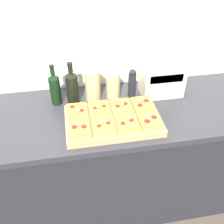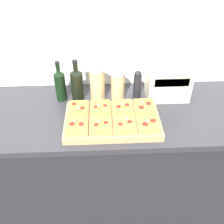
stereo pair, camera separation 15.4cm
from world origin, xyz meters
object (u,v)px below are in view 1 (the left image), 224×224
at_px(cutting_board, 113,121).
at_px(olive_oil_bottle, 55,88).
at_px(grain_jar_short, 113,85).
at_px(toaster_oven, 161,80).
at_px(grain_jar_tall, 93,84).
at_px(wine_bottle, 72,86).
at_px(pepper_mill, 132,83).

distance_m(cutting_board, olive_oil_bottle, 0.43).
height_order(grain_jar_short, toaster_oven, toaster_oven).
bearing_deg(grain_jar_tall, grain_jar_short, 0.00).
distance_m(cutting_board, grain_jar_short, 0.29).
xyz_separation_m(cutting_board, grain_jar_tall, (-0.08, 0.27, 0.09)).
height_order(cutting_board, wine_bottle, wine_bottle).
bearing_deg(grain_jar_short, pepper_mill, 0.00).
distance_m(olive_oil_bottle, grain_jar_tall, 0.24).
height_order(grain_jar_tall, grain_jar_short, grain_jar_tall).
distance_m(cutting_board, grain_jar_tall, 0.30).
distance_m(wine_bottle, grain_jar_short, 0.27).
height_order(cutting_board, olive_oil_bottle, olive_oil_bottle).
relative_size(grain_jar_tall, toaster_oven, 0.77).
relative_size(cutting_board, olive_oil_bottle, 2.02).
relative_size(grain_jar_short, pepper_mill, 1.00).
bearing_deg(wine_bottle, cutting_board, -51.54).
xyz_separation_m(wine_bottle, grain_jar_tall, (0.13, 0.00, 0.00)).
distance_m(grain_jar_tall, pepper_mill, 0.26).
relative_size(cutting_board, toaster_oven, 1.86).
relative_size(wine_bottle, grain_jar_short, 1.41).
xyz_separation_m(olive_oil_bottle, pepper_mill, (0.50, -0.00, -0.01)).
xyz_separation_m(olive_oil_bottle, grain_jar_tall, (0.24, -0.00, 0.00)).
bearing_deg(olive_oil_bottle, grain_jar_short, -0.00).
bearing_deg(toaster_oven, wine_bottle, 179.92).
distance_m(wine_bottle, pepper_mill, 0.39).
bearing_deg(toaster_oven, grain_jar_short, 179.85).
xyz_separation_m(grain_jar_short, pepper_mill, (0.13, 0.00, -0.00)).
height_order(cutting_board, grain_jar_tall, grain_jar_tall).
relative_size(cutting_board, wine_bottle, 1.97).
xyz_separation_m(wine_bottle, toaster_oven, (0.60, -0.00, -0.01)).
bearing_deg(wine_bottle, pepper_mill, 0.00).
distance_m(olive_oil_bottle, toaster_oven, 0.70).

